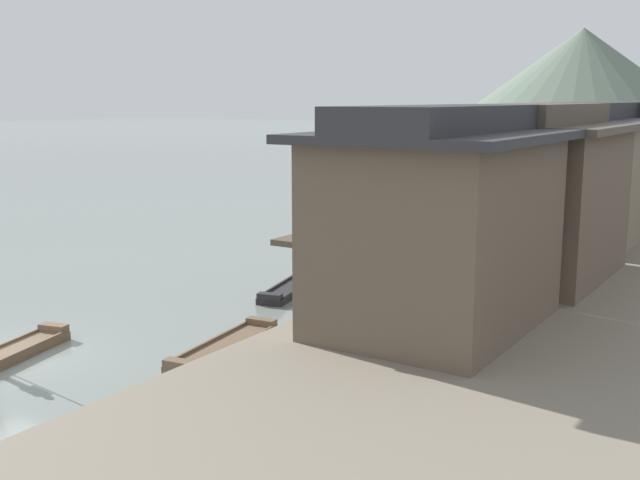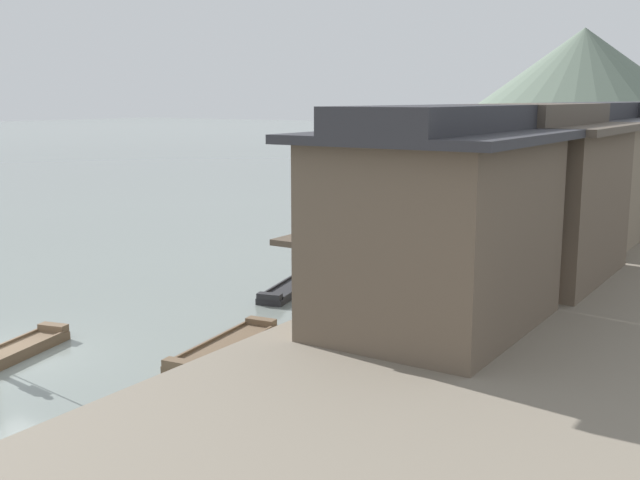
# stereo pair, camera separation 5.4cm
# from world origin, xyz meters

# --- Properties ---
(ground_plane) EXTENTS (400.00, 400.00, 0.00)m
(ground_plane) POSITION_xyz_m (0.00, 0.00, 0.00)
(ground_plane) COLOR gray
(boat_foreground_poled) EXTENTS (2.03, 4.56, 0.47)m
(boat_foreground_poled) POSITION_xyz_m (0.15, 0.04, 0.16)
(boat_foreground_poled) COLOR brown
(boat_foreground_poled) RESTS_ON ground
(boat_moored_nearest) EXTENTS (2.21, 5.34, 0.42)m
(boat_moored_nearest) POSITION_xyz_m (2.24, 11.15, 0.14)
(boat_moored_nearest) COLOR #232326
(boat_moored_nearest) RESTS_ON ground
(boat_moored_second) EXTENTS (1.76, 4.87, 0.47)m
(boat_moored_second) POSITION_xyz_m (3.92, 35.52, 0.16)
(boat_moored_second) COLOR brown
(boat_moored_second) RESTS_ON ground
(boat_moored_third) EXTENTS (1.69, 5.85, 0.66)m
(boat_moored_third) POSITION_xyz_m (4.17, 21.66, 0.21)
(boat_moored_third) COLOR #33281E
(boat_moored_third) RESTS_ON ground
(boat_moored_far) EXTENTS (1.68, 4.78, 0.42)m
(boat_moored_far) POSITION_xyz_m (4.78, 3.95, 0.14)
(boat_moored_far) COLOR brown
(boat_moored_far) RESTS_ON ground
(boat_midriver_drifting) EXTENTS (1.90, 4.24, 0.42)m
(boat_midriver_drifting) POSITION_xyz_m (-4.99, 41.05, 0.14)
(boat_midriver_drifting) COLOR #423328
(boat_midriver_drifting) RESTS_ON ground
(boat_midriver_upstream) EXTENTS (1.24, 3.78, 0.35)m
(boat_midriver_upstream) POSITION_xyz_m (4.63, 54.91, 0.12)
(boat_midriver_upstream) COLOR #33281E
(boat_midriver_upstream) RESTS_ON ground
(boat_upstream_distant) EXTENTS (2.66, 5.65, 0.77)m
(boat_upstream_distant) POSITION_xyz_m (-5.55, 49.31, 0.26)
(boat_upstream_distant) COLOR #423328
(boat_upstream_distant) RESTS_ON ground
(house_waterfront_nearest) EXTENTS (6.15, 7.86, 6.14)m
(house_waterfront_nearest) POSITION_xyz_m (9.97, 7.01, 3.89)
(house_waterfront_nearest) COLOR brown
(house_waterfront_nearest) RESTS_ON riverbank_right
(house_waterfront_second) EXTENTS (6.46, 8.13, 6.14)m
(house_waterfront_second) POSITION_xyz_m (10.13, 14.74, 3.88)
(house_waterfront_second) COLOR brown
(house_waterfront_second) RESTS_ON riverbank_right
(house_waterfront_tall) EXTENTS (5.96, 7.36, 6.14)m
(house_waterfront_tall) POSITION_xyz_m (9.88, 22.58, 3.89)
(house_waterfront_tall) COLOR #7F705B
(house_waterfront_tall) RESTS_ON riverbank_right
(house_waterfront_narrow) EXTENTS (7.14, 7.75, 6.14)m
(house_waterfront_narrow) POSITION_xyz_m (10.47, 30.18, 3.88)
(house_waterfront_narrow) COLOR gray
(house_waterfront_narrow) RESTS_ON riverbank_right
(stone_bridge) EXTENTS (23.57, 2.40, 5.32)m
(stone_bridge) POSITION_xyz_m (0.00, 74.54, 3.44)
(stone_bridge) COLOR gray
(stone_bridge) RESTS_ON ground
(hill_far_west) EXTENTS (53.49, 53.49, 19.60)m
(hill_far_west) POSITION_xyz_m (-18.85, 132.10, 9.80)
(hill_far_west) COLOR #5B6B5B
(hill_far_west) RESTS_ON ground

